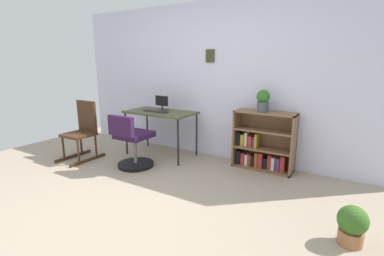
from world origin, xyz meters
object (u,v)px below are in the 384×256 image
object	(u,v)px
desk	(161,115)
office_chair	(132,144)
potted_plant_floor	(352,225)
rocking_chair	(83,130)
potted_plant_on_shelf	(263,100)
keyboard	(156,111)
bookshelf_low	(262,144)
monitor	(162,104)

from	to	relation	value
desk	office_chair	distance (m)	0.74
office_chair	potted_plant_floor	bearing A→B (deg)	-7.69
rocking_chair	potted_plant_on_shelf	distance (m)	2.76
keyboard	office_chair	bearing A→B (deg)	-86.94
rocking_chair	desk	bearing A→B (deg)	39.02
office_chair	bookshelf_low	xyz separation A→B (m)	(1.59, 0.95, 0.02)
desk	monitor	world-z (taller)	monitor
keyboard	office_chair	world-z (taller)	office_chair
office_chair	potted_plant_on_shelf	bearing A→B (deg)	29.55
desk	rocking_chair	world-z (taller)	rocking_chair
monitor	potted_plant_on_shelf	world-z (taller)	potted_plant_on_shelf
desk	monitor	bearing A→B (deg)	109.81
monitor	bookshelf_low	distance (m)	1.69
keyboard	potted_plant_on_shelf	distance (m)	1.66
bookshelf_low	monitor	bearing A→B (deg)	-172.85
keyboard	rocking_chair	size ratio (longest dim) A/B	0.47
monitor	office_chair	world-z (taller)	monitor
monitor	bookshelf_low	xyz separation A→B (m)	(1.61, 0.20, -0.47)
keyboard	office_chair	xyz separation A→B (m)	(0.03, -0.59, -0.39)
keyboard	potted_plant_on_shelf	world-z (taller)	potted_plant_on_shelf
office_chair	keyboard	bearing A→B (deg)	93.06
office_chair	rocking_chair	size ratio (longest dim) A/B	0.87
potted_plant_floor	keyboard	bearing A→B (deg)	161.11
desk	monitor	size ratio (longest dim) A/B	4.65
potted_plant_on_shelf	potted_plant_floor	world-z (taller)	potted_plant_on_shelf
office_chair	desk	bearing A→B (deg)	89.62
rocking_chair	monitor	bearing A→B (deg)	42.67
keyboard	potted_plant_floor	bearing A→B (deg)	-18.89
office_chair	bookshelf_low	distance (m)	1.85
desk	keyboard	size ratio (longest dim) A/B	2.58
rocking_chair	bookshelf_low	bearing A→B (deg)	22.47
keyboard	potted_plant_floor	size ratio (longest dim) A/B	1.25
potted_plant_floor	office_chair	bearing A→B (deg)	172.31
keyboard	bookshelf_low	distance (m)	1.70
potted_plant_on_shelf	bookshelf_low	bearing A→B (deg)	78.77
rocking_chair	keyboard	bearing A→B (deg)	37.06
office_chair	bookshelf_low	world-z (taller)	bookshelf_low
monitor	office_chair	size ratio (longest dim) A/B	0.30
rocking_chair	bookshelf_low	world-z (taller)	rocking_chair
bookshelf_low	potted_plant_on_shelf	xyz separation A→B (m)	(-0.01, -0.05, 0.62)
office_chair	potted_plant_on_shelf	distance (m)	1.93
monitor	potted_plant_on_shelf	xyz separation A→B (m)	(1.60, 0.15, 0.15)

